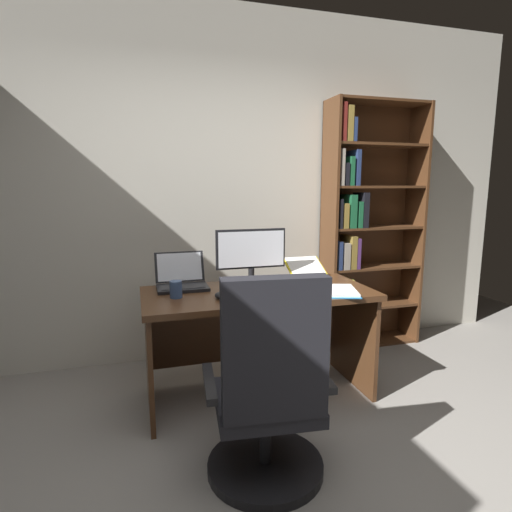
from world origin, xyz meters
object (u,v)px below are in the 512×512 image
(bookshelf, at_px, (362,232))
(monitor, at_px, (251,256))
(reading_stand_with_book, at_px, (306,268))
(open_binder, at_px, (323,291))
(keyboard, at_px, (266,293))
(computer_mouse, at_px, (220,295))
(notepad, at_px, (291,288))
(laptop, at_px, (182,281))
(pen, at_px, (294,286))
(office_chair, at_px, (269,398))
(coffee_mug, at_px, (176,289))
(desk, at_px, (255,318))

(bookshelf, xyz_separation_m, monitor, (-1.16, -0.45, -0.08))
(reading_stand_with_book, relative_size, open_binder, 0.56)
(keyboard, xyz_separation_m, reading_stand_with_book, (0.45, 0.41, 0.06))
(computer_mouse, xyz_separation_m, notepad, (0.53, 0.12, -0.02))
(laptop, xyz_separation_m, keyboard, (0.50, -0.35, -0.04))
(reading_stand_with_book, bearing_deg, pen, -125.85)
(monitor, distance_m, open_binder, 0.58)
(notepad, bearing_deg, reading_stand_with_book, 51.63)
(computer_mouse, bearing_deg, notepad, 12.71)
(pen, bearing_deg, office_chair, -118.49)
(keyboard, bearing_deg, office_chair, -106.27)
(laptop, relative_size, computer_mouse, 3.31)
(laptop, height_order, reading_stand_with_book, laptop)
(bookshelf, bearing_deg, pen, -143.61)
(open_binder, height_order, coffee_mug, coffee_mug)
(open_binder, relative_size, coffee_mug, 4.72)
(bookshelf, distance_m, office_chair, 2.12)
(desk, relative_size, keyboard, 3.65)
(desk, relative_size, monitor, 3.00)
(open_binder, bearing_deg, bookshelf, 64.64)
(bookshelf, xyz_separation_m, laptop, (-1.66, -0.44, -0.23))
(bookshelf, xyz_separation_m, keyboard, (-1.16, -0.79, -0.27))
(office_chair, distance_m, coffee_mug, 0.96)
(reading_stand_with_book, xyz_separation_m, coffee_mug, (-1.01, -0.31, -0.02))
(laptop, relative_size, pen, 2.46)
(desk, relative_size, pen, 10.95)
(desk, distance_m, monitor, 0.44)
(desk, xyz_separation_m, keyboard, (0.01, -0.19, 0.23))
(open_binder, bearing_deg, monitor, 151.70)
(desk, relative_size, office_chair, 1.43)
(open_binder, bearing_deg, laptop, 172.87)
(desk, height_order, coffee_mug, coffee_mug)
(office_chair, height_order, notepad, office_chair)
(laptop, relative_size, coffee_mug, 3.19)
(office_chair, bearing_deg, keyboard, 79.87)
(laptop, relative_size, open_binder, 0.68)
(desk, relative_size, laptop, 4.46)
(keyboard, bearing_deg, desk, 93.77)
(bookshelf, distance_m, monitor, 1.25)
(desk, distance_m, office_chair, 0.94)
(bookshelf, xyz_separation_m, open_binder, (-0.77, -0.84, -0.27))
(pen, bearing_deg, monitor, 137.53)
(keyboard, relative_size, pen, 3.00)
(bookshelf, bearing_deg, office_chair, -132.15)
(bookshelf, height_order, computer_mouse, bookshelf)
(desk, height_order, office_chair, office_chair)
(bookshelf, relative_size, pen, 15.50)
(pen, bearing_deg, bookshelf, 36.39)
(laptop, height_order, pen, laptop)
(computer_mouse, bearing_deg, laptop, 119.54)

